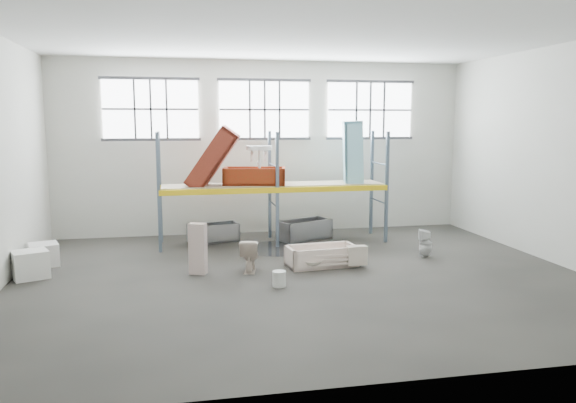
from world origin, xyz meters
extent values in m
cube|color=#403D37|center=(0.00, 0.00, -0.05)|extent=(12.00, 10.00, 0.10)
cube|color=silver|center=(0.00, 0.00, 5.05)|extent=(12.00, 10.00, 0.10)
cube|color=#BBBAAD|center=(0.00, 5.05, 2.50)|extent=(12.00, 0.10, 5.00)
cube|color=#A6A69A|center=(0.00, -5.05, 2.50)|extent=(12.00, 0.10, 5.00)
cube|color=#AFAEA2|center=(6.05, 0.00, 2.50)|extent=(0.10, 10.00, 5.00)
cube|color=white|center=(-3.20, 4.94, 3.60)|extent=(2.60, 0.04, 1.60)
cube|color=white|center=(0.00, 4.94, 3.60)|extent=(2.60, 0.04, 1.60)
cube|color=white|center=(3.20, 4.94, 3.60)|extent=(2.60, 0.04, 1.60)
cube|color=slate|center=(-3.00, 2.90, 1.50)|extent=(0.08, 0.08, 3.00)
cube|color=slate|center=(-3.00, 4.10, 1.50)|extent=(0.08, 0.08, 3.00)
cube|color=slate|center=(0.00, 2.90, 1.50)|extent=(0.08, 0.08, 3.00)
cube|color=slate|center=(0.00, 4.10, 1.50)|extent=(0.08, 0.08, 3.00)
cube|color=slate|center=(3.00, 2.90, 1.50)|extent=(0.08, 0.08, 3.00)
cube|color=slate|center=(3.00, 4.10, 1.50)|extent=(0.08, 0.08, 3.00)
cube|color=yellow|center=(0.00, 2.90, 1.50)|extent=(6.00, 0.10, 0.14)
cube|color=yellow|center=(0.00, 4.10, 1.50)|extent=(6.00, 0.10, 0.14)
cube|color=gray|center=(0.00, 3.50, 1.58)|extent=(5.90, 1.10, 0.03)
cylinder|color=black|center=(0.00, 2.70, 0.00)|extent=(1.80, 1.80, 0.00)
cube|color=beige|center=(1.37, 0.48, 0.28)|extent=(0.46, 0.23, 0.43)
imported|color=beige|center=(0.35, 0.46, 0.16)|extent=(0.54, 0.54, 0.15)
imported|color=beige|center=(-1.03, 0.65, 0.36)|extent=(0.54, 0.78, 0.72)
cube|color=#C2A69E|center=(-2.15, 0.65, 0.55)|extent=(0.42, 0.34, 1.11)
imported|color=white|center=(3.32, 1.09, 0.34)|extent=(0.40, 0.39, 0.69)
imported|color=white|center=(-0.43, 3.17, 2.09)|extent=(0.67, 0.52, 0.59)
cylinder|color=silver|center=(-0.61, -0.62, 0.16)|extent=(0.34, 0.34, 0.31)
cube|color=silver|center=(-5.62, 1.01, 0.29)|extent=(0.86, 0.81, 0.59)
cube|color=silver|center=(-5.58, 2.06, 0.26)|extent=(0.77, 0.77, 0.51)
camera|label=1|loc=(-2.58, -11.32, 3.28)|focal=35.08mm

